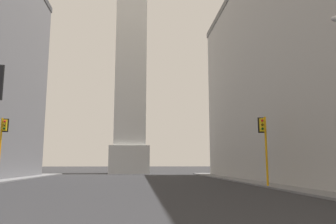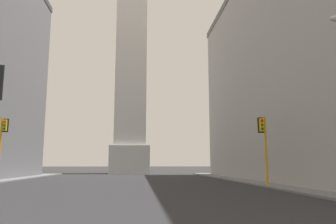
% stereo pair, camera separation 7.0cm
% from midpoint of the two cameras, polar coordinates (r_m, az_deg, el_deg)
% --- Properties ---
extents(sidewalk_right, '(5.00, 74.55, 0.15)m').
position_cam_midpoint_polar(sidewalk_right, '(28.04, 22.88, -12.14)').
color(sidewalk_right, slate).
rests_on(sidewalk_right, ground_plane).
extents(obelisk, '(7.53, 7.53, 70.82)m').
position_cam_midpoint_polar(obelisk, '(72.10, -6.18, 17.60)').
color(obelisk, silver).
rests_on(obelisk, ground_plane).
extents(traffic_light_mid_left, '(0.76, 0.52, 6.35)m').
position_cam_midpoint_polar(traffic_light_mid_left, '(35.48, -26.90, -4.42)').
color(traffic_light_mid_left, orange).
rests_on(traffic_light_mid_left, ground_plane).
extents(traffic_light_mid_right, '(0.76, 0.52, 5.89)m').
position_cam_midpoint_polar(traffic_light_mid_right, '(28.72, 16.45, -4.77)').
color(traffic_light_mid_right, orange).
rests_on(traffic_light_mid_right, ground_plane).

